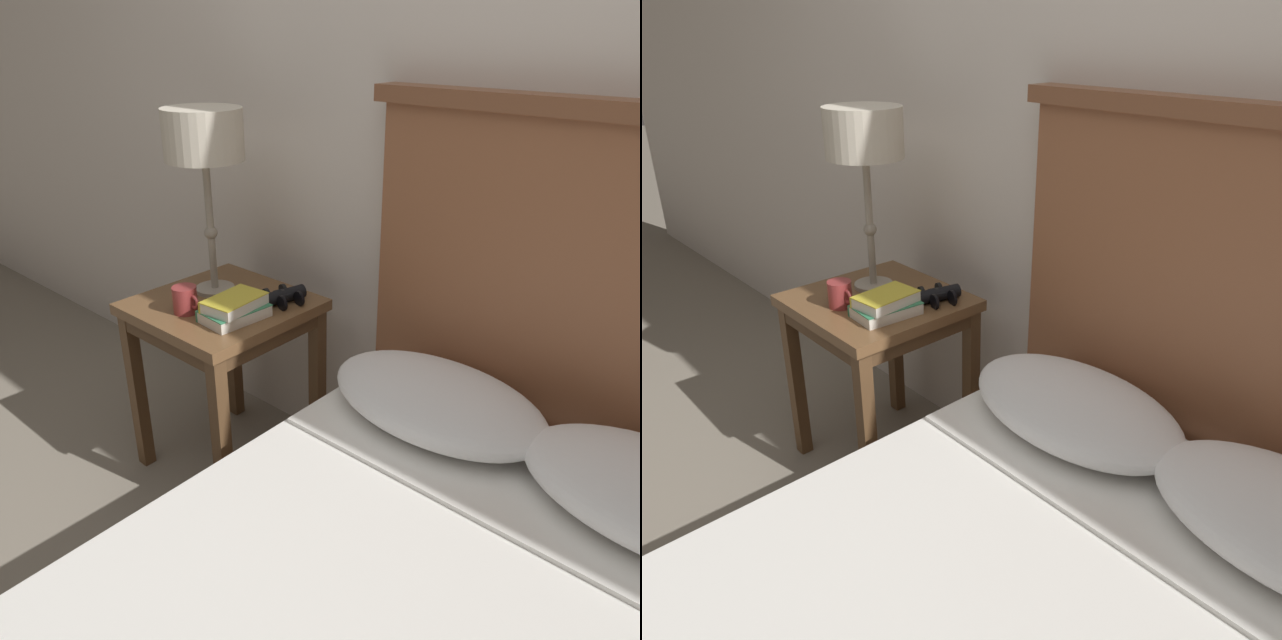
{
  "view_description": "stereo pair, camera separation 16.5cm",
  "coord_description": "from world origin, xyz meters",
  "views": [
    {
      "loc": [
        0.76,
        -0.64,
        1.44
      ],
      "look_at": [
        -0.23,
        0.48,
        0.73
      ],
      "focal_mm": 35.0,
      "sensor_mm": 36.0,
      "label": 1
    },
    {
      "loc": [
        0.87,
        -0.53,
        1.44
      ],
      "look_at": [
        -0.23,
        0.48,
        0.73
      ],
      "focal_mm": 35.0,
      "sensor_mm": 36.0,
      "label": 2
    }
  ],
  "objects": [
    {
      "name": "table_lamp",
      "position": [
        -0.79,
        0.57,
        1.12
      ],
      "size": [
        0.25,
        0.25,
        0.59
      ],
      "color": "gray",
      "rests_on": "nightstand"
    },
    {
      "name": "binoculars_pair",
      "position": [
        -0.55,
        0.65,
        0.65
      ],
      "size": [
        0.15,
        0.16,
        0.05
      ],
      "color": "black",
      "rests_on": "nightstand"
    },
    {
      "name": "nightstand",
      "position": [
        -0.7,
        0.53,
        0.53
      ],
      "size": [
        0.51,
        0.5,
        0.63
      ],
      "color": "brown",
      "rests_on": "ground_plane"
    },
    {
      "name": "coffee_mug",
      "position": [
        -0.72,
        0.4,
        0.67
      ],
      "size": [
        0.1,
        0.08,
        0.08
      ],
      "color": "#993333",
      "rests_on": "nightstand"
    },
    {
      "name": "book_stacked_on_top",
      "position": [
        -0.57,
        0.47,
        0.68
      ],
      "size": [
        0.14,
        0.19,
        0.04
      ],
      "color": "silver",
      "rests_on": "book_on_nightstand"
    },
    {
      "name": "wall_back",
      "position": [
        0.0,
        0.9,
        1.3
      ],
      "size": [
        8.0,
        0.06,
        2.6
      ],
      "color": "silver",
      "rests_on": "ground_plane"
    },
    {
      "name": "book_on_nightstand",
      "position": [
        -0.57,
        0.47,
        0.65
      ],
      "size": [
        0.14,
        0.2,
        0.04
      ],
      "color": "silver",
      "rests_on": "nightstand"
    }
  ]
}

